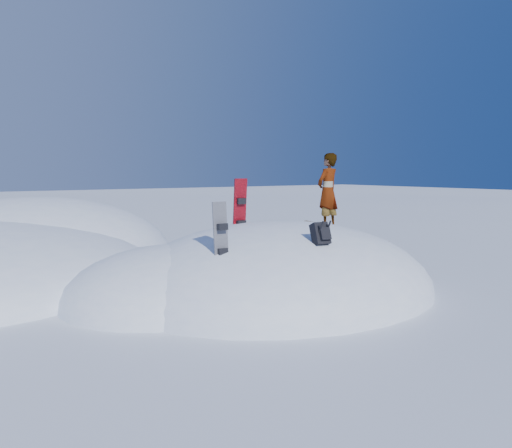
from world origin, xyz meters
TOP-DOWN VIEW (x-y plane):
  - ground at (0.00, 0.00)m, footprint 120.00×120.00m
  - snow_mound at (-0.17, 0.24)m, footprint 8.00×6.00m
  - rock_outcrop at (3.72, 3.01)m, footprint 4.68×4.41m
  - snowboard_red at (-0.50, 0.76)m, footprint 0.31×0.22m
  - snowboard_dark at (-1.95, -0.90)m, footprint 0.28×0.19m
  - backpack at (-0.27, -1.63)m, footprint 0.34×0.41m
  - gear_pile at (-2.08, -1.25)m, footprint 0.95×0.80m
  - person at (1.78, 0.45)m, footprint 0.74×0.57m

SIDE VIEW (x-z plane):
  - ground at x=0.00m, z-range 0.00..0.00m
  - snow_mound at x=-0.17m, z-range -1.50..1.50m
  - rock_outcrop at x=3.72m, z-range -0.82..0.85m
  - gear_pile at x=-2.08m, z-range 0.00..0.25m
  - snowboard_dark at x=-1.95m, z-range 0.60..2.06m
  - backpack at x=-0.27m, z-range 1.19..1.67m
  - snowboard_red at x=-0.50m, z-range 0.80..2.43m
  - person at x=1.78m, z-range 1.19..2.99m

